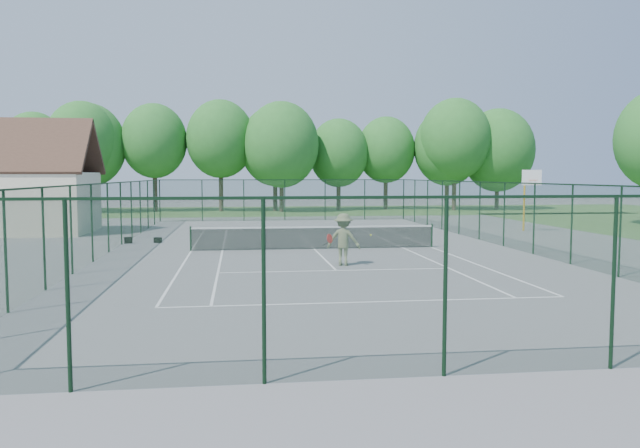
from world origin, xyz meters
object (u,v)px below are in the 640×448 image
(tennis_net, at_px, (314,236))
(basketball_goal, at_px, (528,188))
(tennis_player, at_px, (344,240))
(sports_bag_a, at_px, (128,240))

(tennis_net, xyz_separation_m, basketball_goal, (13.63, 7.12, 1.99))
(basketball_goal, relative_size, tennis_player, 1.81)
(sports_bag_a, bearing_deg, basketball_goal, 0.89)
(tennis_net, distance_m, basketball_goal, 15.51)
(tennis_net, distance_m, sports_bag_a, 9.49)
(tennis_net, height_order, basketball_goal, basketball_goal)
(basketball_goal, xyz_separation_m, sports_bag_a, (-22.41, -3.55, -2.41))
(tennis_net, relative_size, basketball_goal, 3.04)
(basketball_goal, distance_m, sports_bag_a, 22.82)
(tennis_net, relative_size, tennis_player, 5.49)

